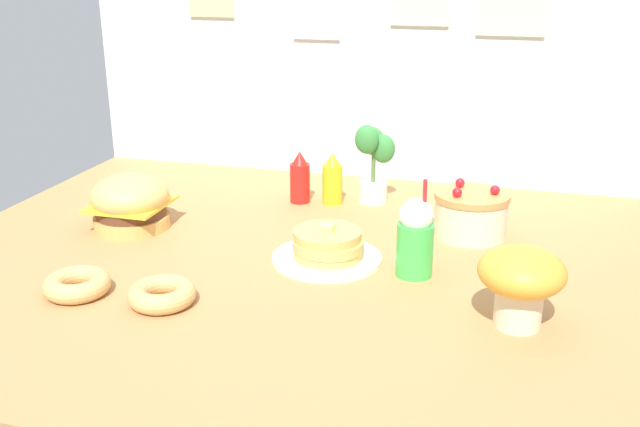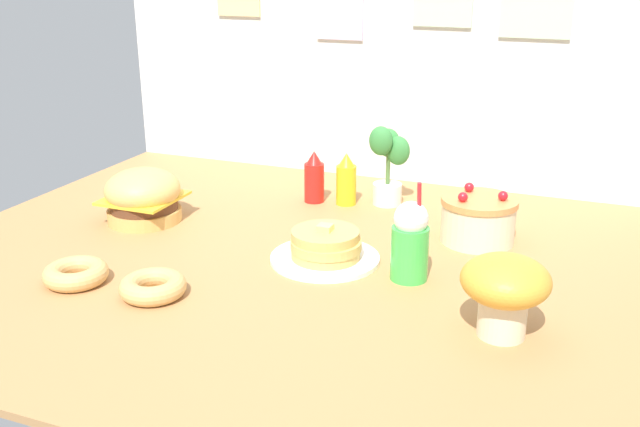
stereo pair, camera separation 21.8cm
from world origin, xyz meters
TOP-DOWN VIEW (x-y plane):
  - ground_plane at (0.00, 0.00)m, footprint 2.27×1.85m
  - back_wall at (0.00, 0.92)m, footprint 2.27×0.04m
  - burger at (-0.60, 0.12)m, footprint 0.26×0.26m
  - pancake_stack at (0.11, 0.02)m, footprint 0.33×0.33m
  - layer_cake at (0.50, 0.35)m, footprint 0.24×0.24m
  - ketchup_bottle at (-0.13, 0.53)m, footprint 0.07×0.07m
  - mustard_bottle at (-0.01, 0.54)m, footprint 0.07×0.07m
  - cream_soda_cup at (0.37, -0.01)m, footprint 0.11×0.11m
  - donut_pink_glaze at (-0.49, -0.38)m, footprint 0.18×0.18m
  - donut_chocolate at (-0.24, -0.37)m, footprint 0.18×0.18m
  - potted_plant at (0.13, 0.60)m, footprint 0.14×0.12m
  - mushroom_stool at (0.67, -0.24)m, footprint 0.21×0.21m

SIDE VIEW (x-z plane):
  - ground_plane at x=0.00m, z-range -0.02..0.00m
  - donut_pink_glaze at x=-0.49m, z-range 0.00..0.06m
  - donut_chocolate at x=-0.24m, z-range 0.00..0.06m
  - pancake_stack at x=0.11m, z-range -0.02..0.10m
  - layer_cake at x=0.50m, z-range -0.01..0.16m
  - burger at x=-0.60m, z-range 0.00..0.18m
  - ketchup_bottle at x=-0.13m, z-range -0.01..0.19m
  - mustard_bottle at x=-0.01m, z-range -0.01..0.19m
  - cream_soda_cup at x=0.37m, z-range -0.03..0.26m
  - mushroom_stool at x=0.67m, z-range 0.02..0.23m
  - potted_plant at x=0.13m, z-range 0.01..0.31m
  - back_wall at x=0.00m, z-range 0.00..1.08m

